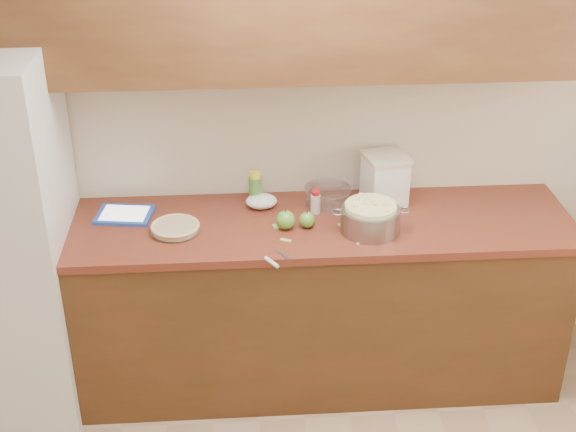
{
  "coord_description": "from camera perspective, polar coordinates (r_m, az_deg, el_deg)",
  "views": [
    {
      "loc": [
        -0.29,
        -1.88,
        2.77
      ],
      "look_at": [
        -0.06,
        1.43,
        0.98
      ],
      "focal_mm": 50.0,
      "sensor_mm": 36.0,
      "label": 1
    }
  ],
  "objects": [
    {
      "name": "room_shell",
      "position": [
        2.4,
        3.85,
        -9.39
      ],
      "size": [
        3.6,
        3.6,
        3.6
      ],
      "color": "tan",
      "rests_on": "ground"
    },
    {
      "name": "counter_run",
      "position": [
        4.08,
        0.79,
        -6.07
      ],
      "size": [
        2.64,
        0.68,
        0.92
      ],
      "color": "#532E17",
      "rests_on": "ground"
    },
    {
      "name": "pie",
      "position": [
        3.78,
        -8.02,
        -0.84
      ],
      "size": [
        0.24,
        0.24,
        0.04
      ],
      "rotation": [
        0.0,
        0.0,
        -0.35
      ],
      "color": "silver",
      "rests_on": "counter_run"
    },
    {
      "name": "colander",
      "position": [
        3.75,
        5.86,
        -0.15
      ],
      "size": [
        0.37,
        0.28,
        0.14
      ],
      "rotation": [
        0.0,
        0.0,
        0.27
      ],
      "color": "gray",
      "rests_on": "counter_run"
    },
    {
      "name": "flour_canister",
      "position": [
        4.0,
        6.89,
        2.69
      ],
      "size": [
        0.24,
        0.24,
        0.25
      ],
      "rotation": [
        0.0,
        0.0,
        0.22
      ],
      "color": "white",
      "rests_on": "counter_run"
    },
    {
      "name": "tablet",
      "position": [
        3.96,
        -11.55,
        0.09
      ],
      "size": [
        0.29,
        0.24,
        0.02
      ],
      "rotation": [
        0.0,
        0.0,
        -0.14
      ],
      "color": "#2447AE",
      "rests_on": "counter_run"
    },
    {
      "name": "paring_knife",
      "position": [
        3.51,
        -1.07,
        -3.22
      ],
      "size": [
        0.12,
        0.17,
        0.02
      ],
      "rotation": [
        0.0,
        0.0,
        0.57
      ],
      "color": "gray",
      "rests_on": "counter_run"
    },
    {
      "name": "lemon_bottle",
      "position": [
        3.97,
        -2.35,
        1.97
      ],
      "size": [
        0.06,
        0.06,
        0.18
      ],
      "rotation": [
        0.0,
        0.0,
        -0.32
      ],
      "color": "#4C8C38",
      "rests_on": "counter_run"
    },
    {
      "name": "cinnamon_shaker",
      "position": [
        3.9,
        1.97,
        0.98
      ],
      "size": [
        0.05,
        0.05,
        0.12
      ],
      "rotation": [
        0.0,
        0.0,
        -0.11
      ],
      "color": "beige",
      "rests_on": "counter_run"
    },
    {
      "name": "vanilla_bottle",
      "position": [
        3.94,
        2.01,
        1.2
      ],
      "size": [
        0.04,
        0.04,
        0.1
      ],
      "rotation": [
        0.0,
        0.0,
        0.28
      ],
      "color": "black",
      "rests_on": "counter_run"
    },
    {
      "name": "mixing_bowl",
      "position": [
        3.99,
        2.85,
        1.51
      ],
      "size": [
        0.24,
        0.24,
        0.09
      ],
      "rotation": [
        0.0,
        0.0,
        0.26
      ],
      "color": "silver",
      "rests_on": "counter_run"
    },
    {
      "name": "paper_towel",
      "position": [
        3.96,
        -1.9,
        1.06
      ],
      "size": [
        0.19,
        0.18,
        0.06
      ],
      "primitive_type": "ellipsoid",
      "rotation": [
        0.0,
        0.0,
        0.38
      ],
      "color": "white",
      "rests_on": "counter_run"
    },
    {
      "name": "apple_left",
      "position": [
        3.76,
        -0.17,
        -0.28
      ],
      "size": [
        0.09,
        0.09,
        0.1
      ],
      "color": "#5D9B30",
      "rests_on": "counter_run"
    },
    {
      "name": "apple_center",
      "position": [
        3.77,
        1.37,
        -0.27
      ],
      "size": [
        0.08,
        0.08,
        0.09
      ],
      "color": "#5D9B30",
      "rests_on": "counter_run"
    },
    {
      "name": "peel_a",
      "position": [
        3.67,
        5.0,
        -1.91
      ],
      "size": [
        0.02,
        0.04,
        0.0
      ],
      "primitive_type": "cube",
      "rotation": [
        0.0,
        0.0,
        1.36
      ],
      "color": "#9CC55F",
      "rests_on": "counter_run"
    },
    {
      "name": "peel_b",
      "position": [
        3.79,
        -0.57,
        -0.81
      ],
      "size": [
        0.03,
        0.03,
        0.0
      ],
      "primitive_type": "cube",
      "rotation": [
        0.0,
        0.0,
        -0.75
      ],
      "color": "#9CC55F",
      "rests_on": "counter_run"
    },
    {
      "name": "peel_c",
      "position": [
        3.81,
        3.81,
        -0.71
      ],
      "size": [
        0.03,
        0.05,
        0.0
      ],
      "primitive_type": "cube",
      "rotation": [
        0.0,
        0.0,
        1.86
      ],
      "color": "#9CC55F",
      "rests_on": "counter_run"
    },
    {
      "name": "peel_d",
      "position": [
        3.79,
        -0.9,
        -0.76
      ],
      "size": [
        0.03,
        0.05,
        0.0
      ],
      "primitive_type": "cube",
      "rotation": [
        0.0,
        0.0,
        1.86
      ],
      "color": "#9CC55F",
      "rests_on": "counter_run"
    },
    {
      "name": "peel_e",
      "position": [
        3.68,
        -0.16,
        -1.72
      ],
      "size": [
        0.06,
        0.04,
        0.0
      ],
      "primitive_type": "cube",
      "rotation": [
        0.0,
        0.0,
        -0.43
      ],
      "color": "#9CC55F",
      "rests_on": "counter_run"
    }
  ]
}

